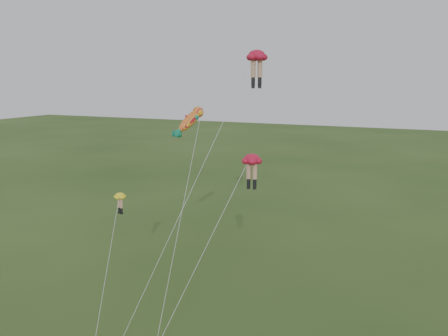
% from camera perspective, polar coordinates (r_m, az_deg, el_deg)
% --- Properties ---
extents(legs_kite_red_high, '(5.97, 13.55, 19.31)m').
position_cam_1_polar(legs_kite_red_high, '(39.31, 3.62, 12.13)').
color(legs_kite_red_high, red).
rests_on(legs_kite_red_high, ground).
extents(legs_kite_red_mid, '(4.76, 7.99, 12.46)m').
position_cam_1_polar(legs_kite_red_mid, '(31.70, 2.99, 0.32)').
color(legs_kite_red_mid, red).
rests_on(legs_kite_red_mid, ground).
extents(legs_kite_yellow, '(3.92, 8.49, 8.42)m').
position_cam_1_polar(legs_kite_yellow, '(39.31, -11.91, -3.91)').
color(legs_kite_yellow, yellow).
rests_on(legs_kite_yellow, ground).
extents(fish_kite, '(3.20, 10.56, 15.25)m').
position_cam_1_polar(fish_kite, '(37.85, -3.85, 5.41)').
color(fish_kite, yellow).
rests_on(fish_kite, ground).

